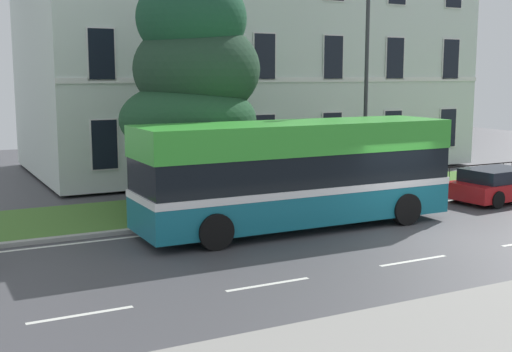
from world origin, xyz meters
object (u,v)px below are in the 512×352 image
object	(u,v)px
evergreen_tree	(194,100)
parked_hatchback_00	(498,185)
georgian_townhouse	(244,28)
street_lamp_post	(366,75)
single_decker_bus	(297,173)

from	to	relation	value
evergreen_tree	parked_hatchback_00	world-z (taller)	evergreen_tree
parked_hatchback_00	georgian_townhouse	bearing A→B (deg)	102.14
street_lamp_post	single_decker_bus	bearing A→B (deg)	-146.79
evergreen_tree	street_lamp_post	world-z (taller)	street_lamp_post
georgian_townhouse	parked_hatchback_00	distance (m)	14.57
evergreen_tree	parked_hatchback_00	distance (m)	11.19
parked_hatchback_00	street_lamp_post	size ratio (longest dim) A/B	0.51
georgian_townhouse	parked_hatchback_00	size ratio (longest dim) A/B	5.25
evergreen_tree	single_decker_bus	bearing A→B (deg)	-63.90
street_lamp_post	parked_hatchback_00	bearing A→B (deg)	-35.95
evergreen_tree	parked_hatchback_00	size ratio (longest dim) A/B	1.94
georgian_townhouse	single_decker_bus	bearing A→B (deg)	-109.89
evergreen_tree	single_decker_bus	xyz separation A→B (m)	(1.74, -3.56, -2.02)
single_decker_bus	parked_hatchback_00	xyz separation A→B (m)	(8.51, 0.29, -1.05)
evergreen_tree	street_lamp_post	size ratio (longest dim) A/B	0.98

